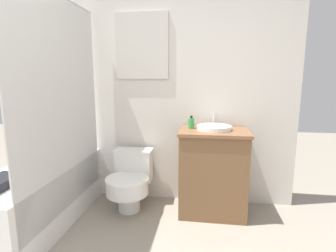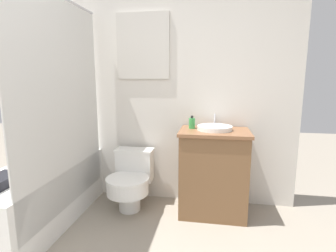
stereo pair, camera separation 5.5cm
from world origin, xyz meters
name	(u,v)px [view 1 (the left image)]	position (x,y,z in m)	size (l,w,h in m)	color
wall_back	(141,84)	(0.00, 1.98, 1.26)	(3.21, 0.07, 2.50)	silver
shower_area	(38,192)	(-0.78, 1.25, 0.31)	(0.62, 1.41, 1.98)	white
toilet	(130,180)	(-0.06, 1.67, 0.30)	(0.42, 0.55, 0.58)	white
vanity	(213,172)	(0.77, 1.71, 0.42)	(0.66, 0.47, 0.83)	brown
sink	(214,128)	(0.77, 1.73, 0.85)	(0.33, 0.37, 0.13)	white
soap_bottle	(191,123)	(0.55, 1.77, 0.89)	(0.06, 0.06, 0.13)	green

